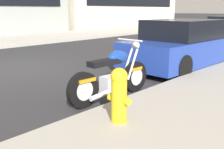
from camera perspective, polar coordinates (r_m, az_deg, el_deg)
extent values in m
plane|color=#28282B|center=(8.49, -19.95, 1.17)|extent=(260.00, 260.00, 0.00)
cube|color=#ADA89E|center=(21.33, 0.16, 9.09)|extent=(120.00, 5.00, 0.14)
cube|color=silver|center=(5.60, -1.55, -4.02)|extent=(0.12, 2.20, 0.01)
cylinder|color=black|center=(5.71, 4.82, -0.43)|extent=(0.65, 0.14, 0.64)
cylinder|color=silver|center=(5.71, 4.82, -0.43)|extent=(0.36, 0.14, 0.35)
cylinder|color=black|center=(4.76, -6.14, -3.29)|extent=(0.65, 0.14, 0.64)
cylinder|color=silver|center=(4.76, -6.14, -3.29)|extent=(0.36, 0.14, 0.35)
cube|color=silver|center=(5.21, -0.15, -1.91)|extent=(0.41, 0.28, 0.30)
cube|color=black|center=(4.99, -1.62, 2.54)|extent=(0.69, 0.26, 0.10)
ellipsoid|color=navy|center=(5.23, 1.24, 3.72)|extent=(0.49, 0.27, 0.24)
cube|color=orange|center=(4.74, -5.72, -1.12)|extent=(0.37, 0.20, 0.06)
cube|color=orange|center=(5.65, 4.73, 1.28)|extent=(0.33, 0.18, 0.06)
cylinder|color=silver|center=(5.57, 3.35, 2.58)|extent=(0.34, 0.06, 0.65)
cylinder|color=silver|center=(5.48, 4.45, 2.38)|extent=(0.34, 0.06, 0.65)
cylinder|color=silver|center=(5.44, 3.75, 7.26)|extent=(0.07, 0.62, 0.04)
sphere|color=silver|center=(5.60, 5.09, 6.18)|extent=(0.15, 0.15, 0.15)
cylinder|color=silver|center=(4.94, -1.47, -3.94)|extent=(0.71, 0.13, 0.16)
cube|color=navy|center=(8.49, 15.05, 5.01)|extent=(4.44, 1.96, 0.70)
cube|color=black|center=(8.34, 14.96, 9.19)|extent=(2.39, 1.71, 0.55)
cylinder|color=black|center=(10.14, 15.21, 5.18)|extent=(0.63, 0.25, 0.62)
cylinder|color=black|center=(7.79, 4.59, 3.24)|extent=(0.63, 0.25, 0.62)
cylinder|color=black|center=(6.90, 14.63, 1.51)|extent=(0.63, 0.25, 0.62)
cylinder|color=black|center=(15.13, 22.15, 7.24)|extent=(0.63, 0.26, 0.62)
cylinder|color=black|center=(12.56, 18.64, 6.45)|extent=(0.63, 0.26, 0.62)
cylinder|color=gold|center=(3.80, 1.48, -5.70)|extent=(0.22, 0.22, 0.60)
sphere|color=gold|center=(3.70, 1.52, -0.42)|extent=(0.24, 0.24, 0.24)
cylinder|color=gold|center=(3.88, -0.10, -4.83)|extent=(0.10, 0.08, 0.10)
cylinder|color=gold|center=(3.70, 3.14, -5.73)|extent=(0.10, 0.08, 0.10)
cube|color=black|center=(27.29, 5.02, 15.25)|extent=(12.94, 0.06, 1.10)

